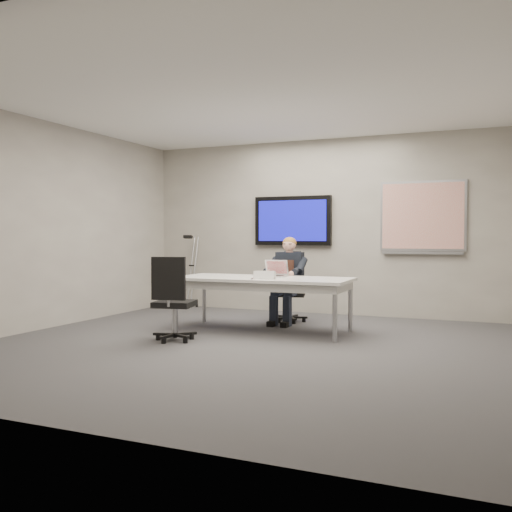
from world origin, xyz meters
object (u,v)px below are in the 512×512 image
at_px(office_chair_near, 173,315).
at_px(seated_person, 286,289).
at_px(office_chair_far, 291,302).
at_px(laptop, 274,273).
at_px(conference_table, 263,284).

distance_m(office_chair_near, seated_person, 1.97).
relative_size(office_chair_far, laptop, 2.91).
bearing_deg(office_chair_near, office_chair_far, -122.18).
bearing_deg(conference_table, office_chair_far, 86.54).
height_order(office_chair_near, laptop, office_chair_near).
bearing_deg(office_chair_far, seated_person, -103.04).
bearing_deg(laptop, office_chair_far, 91.58).
distance_m(conference_table, laptop, 0.25).
bearing_deg(conference_table, office_chair_near, -123.93).
height_order(seated_person, laptop, seated_person).
height_order(conference_table, seated_person, seated_person).
xyz_separation_m(office_chair_near, seated_person, (0.75, 1.81, 0.18)).
xyz_separation_m(seated_person, laptop, (0.04, -0.54, 0.27)).
relative_size(conference_table, seated_person, 1.87).
bearing_deg(seated_person, office_chair_far, 88.07).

